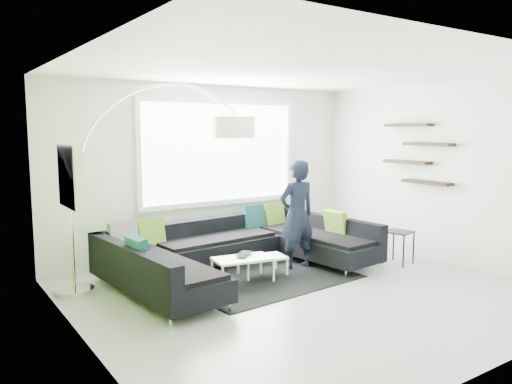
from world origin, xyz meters
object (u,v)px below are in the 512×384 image
side_table (398,247)px  sectional_sofa (244,251)px  coffee_table (253,267)px  person (297,215)px  arc_lamp (70,189)px  laptop (247,255)px

side_table → sectional_sofa: bearing=159.7°
coffee_table → person: 1.07m
arc_lamp → person: bearing=2.1°
side_table → person: person is taller
arc_lamp → coffee_table: bearing=-4.2°
sectional_sofa → side_table: sectional_sofa is taller
coffee_table → person: (0.84, 0.07, 0.65)m
sectional_sofa → coffee_table: 0.29m
coffee_table → arc_lamp: bearing=170.1°
sectional_sofa → person: size_ratio=2.35×
sectional_sofa → side_table: 2.46m
coffee_table → arc_lamp: (-2.24, 0.78, 1.18)m
sectional_sofa → arc_lamp: (-2.23, 0.55, 1.00)m
side_table → person: 1.71m
sectional_sofa → coffee_table: bearing=-93.4°
side_table → laptop: side_table is taller
arc_lamp → laptop: arc_lamp is taller
sectional_sofa → arc_lamp: arc_lamp is taller
coffee_table → sectional_sofa: bearing=100.8°
coffee_table → laptop: bearing=179.0°
side_table → laptop: 2.47m
coffee_table → person: bearing=14.3°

